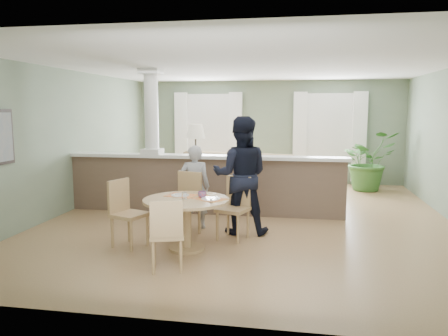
% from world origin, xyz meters
% --- Properties ---
extents(ground, '(8.00, 8.00, 0.00)m').
position_xyz_m(ground, '(0.00, 0.00, 0.00)').
color(ground, '#A78158').
rests_on(ground, ground).
extents(room_shell, '(7.02, 8.02, 2.71)m').
position_xyz_m(room_shell, '(-0.03, 0.63, 1.81)').
color(room_shell, gray).
rests_on(room_shell, ground).
extents(pony_wall, '(5.32, 0.38, 2.70)m').
position_xyz_m(pony_wall, '(-0.99, 0.20, 0.71)').
color(pony_wall, brown).
rests_on(pony_wall, ground).
extents(sofa, '(3.59, 2.03, 0.99)m').
position_xyz_m(sofa, '(-0.64, 1.56, 0.49)').
color(sofa, '#937A50').
rests_on(sofa, ground).
extents(houseplant, '(1.67, 1.60, 1.44)m').
position_xyz_m(houseplant, '(2.49, 3.20, 0.72)').
color(houseplant, '#326227').
rests_on(houseplant, ground).
extents(dining_table, '(1.20, 1.20, 0.82)m').
position_xyz_m(dining_table, '(-0.66, -1.94, 0.58)').
color(dining_table, tan).
rests_on(dining_table, ground).
extents(chair_far_boy, '(0.55, 0.55, 0.98)m').
position_xyz_m(chair_far_boy, '(-0.87, -1.20, 0.54)').
color(chair_far_boy, tan).
rests_on(chair_far_boy, ground).
extents(chair_far_man, '(0.54, 0.54, 0.94)m').
position_xyz_m(chair_far_man, '(-0.08, -1.27, 0.52)').
color(chair_far_man, tan).
rests_on(chair_far_man, ground).
extents(chair_near, '(0.51, 0.51, 0.90)m').
position_xyz_m(chair_near, '(-0.69, -2.79, 0.50)').
color(chair_near, tan).
rests_on(chair_near, ground).
extents(chair_side, '(0.55, 0.55, 0.96)m').
position_xyz_m(chair_side, '(-1.57, -1.93, 0.53)').
color(chair_side, tan).
rests_on(chair_side, ground).
extents(child_person, '(0.56, 0.42, 1.38)m').
position_xyz_m(child_person, '(-0.82, -0.83, 0.69)').
color(child_person, '#9A9A9F').
rests_on(child_person, ground).
extents(man_person, '(0.95, 0.76, 1.85)m').
position_xyz_m(man_person, '(-0.04, -0.97, 0.93)').
color(man_person, black).
rests_on(man_person, ground).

